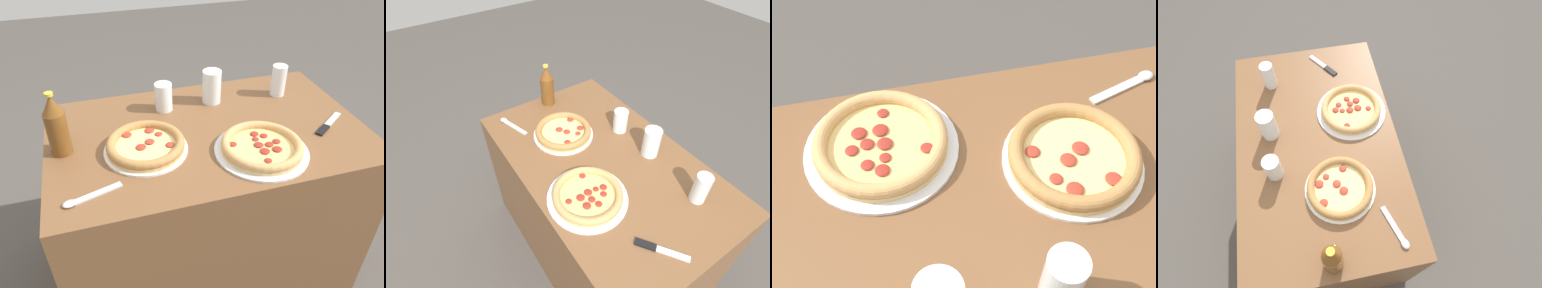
% 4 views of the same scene
% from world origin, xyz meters
% --- Properties ---
extents(ground_plane, '(8.00, 8.00, 0.00)m').
position_xyz_m(ground_plane, '(0.00, 0.00, 0.00)').
color(ground_plane, '#4C4742').
extents(table, '(1.14, 0.70, 0.72)m').
position_xyz_m(table, '(0.00, 0.00, 0.36)').
color(table, brown).
rests_on(table, ground_plane).
extents(pizza_pepperoni, '(0.31, 0.31, 0.04)m').
position_xyz_m(pizza_pepperoni, '(-0.13, 0.18, 0.74)').
color(pizza_pepperoni, silver).
rests_on(pizza_pepperoni, table).
extents(pizza_salami, '(0.28, 0.28, 0.04)m').
position_xyz_m(pizza_salami, '(0.24, 0.06, 0.74)').
color(pizza_salami, white).
rests_on(pizza_salami, table).
extents(glass_iced_tea, '(0.06, 0.06, 0.13)m').
position_xyz_m(glass_iced_tea, '(-0.36, -0.17, 0.77)').
color(glass_iced_tea, white).
rests_on(glass_iced_tea, table).
extents(glass_orange_juice, '(0.07, 0.07, 0.13)m').
position_xyz_m(glass_orange_juice, '(-0.08, -0.19, 0.78)').
color(glass_orange_juice, white).
rests_on(glass_orange_juice, table).
extents(glass_lemonade, '(0.07, 0.07, 0.11)m').
position_xyz_m(glass_lemonade, '(0.12, -0.19, 0.77)').
color(glass_lemonade, white).
rests_on(glass_lemonade, table).
extents(beer_bottle, '(0.07, 0.07, 0.22)m').
position_xyz_m(beer_bottle, '(0.51, -0.01, 0.82)').
color(beer_bottle, brown).
rests_on(beer_bottle, table).
extents(knife, '(0.17, 0.13, 0.01)m').
position_xyz_m(knife, '(-0.43, 0.10, 0.72)').
color(knife, black).
rests_on(knife, table).
extents(spoon, '(0.18, 0.08, 0.01)m').
position_xyz_m(spoon, '(0.45, 0.24, 0.72)').
color(spoon, silver).
rests_on(spoon, table).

